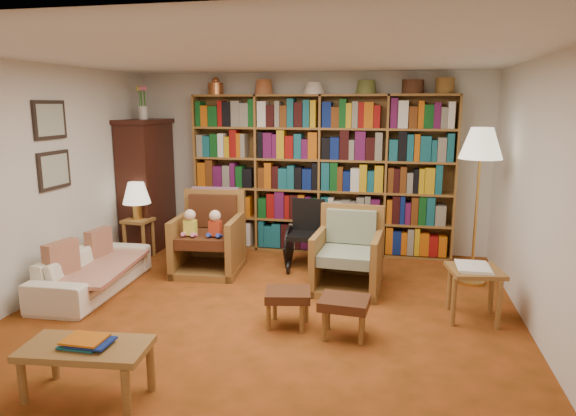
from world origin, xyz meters
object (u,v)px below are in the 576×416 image
(floor_lamp, at_px, (481,150))
(armchair_leather, at_px, (211,238))
(footstool_b, at_px, (344,305))
(footstool_a, at_px, (288,297))
(wheelchair, at_px, (307,237))
(side_table_papers, at_px, (475,277))
(sofa, at_px, (93,270))
(armchair_sage, at_px, (348,257))
(coffee_table, at_px, (86,352))
(side_table_lamp, at_px, (139,231))

(floor_lamp, bearing_deg, armchair_leather, -177.42)
(floor_lamp, distance_m, footstool_b, 2.53)
(footstool_a, bearing_deg, wheelchair, 94.28)
(armchair_leather, relative_size, side_table_papers, 1.83)
(sofa, xyz_separation_m, armchair_leather, (1.03, 1.01, 0.17))
(armchair_sage, xyz_separation_m, footstool_b, (0.09, -1.30, -0.05))
(sofa, relative_size, footstool_a, 3.45)
(armchair_leather, height_order, side_table_papers, armchair_leather)
(sofa, relative_size, footstool_b, 3.59)
(footstool_b, height_order, coffee_table, coffee_table)
(armchair_leather, relative_size, floor_lamp, 0.56)
(sofa, distance_m, footstool_b, 2.93)
(footstool_a, bearing_deg, armchair_sage, 69.13)
(footstool_a, bearing_deg, sofa, 168.67)
(coffee_table, bearing_deg, sofa, 121.37)
(side_table_papers, relative_size, footstool_b, 1.20)
(footstool_b, distance_m, coffee_table, 2.17)
(side_table_lamp, height_order, side_table_papers, side_table_lamp)
(side_table_lamp, bearing_deg, side_table_papers, -16.01)
(footstool_b, bearing_deg, armchair_leather, 139.19)
(wheelchair, bearing_deg, floor_lamp, -6.32)
(armchair_sage, bearing_deg, floor_lamp, 17.09)
(floor_lamp, distance_m, coffee_table, 4.49)
(armchair_leather, relative_size, coffee_table, 1.09)
(armchair_leather, distance_m, floor_lamp, 3.38)
(wheelchair, relative_size, footstool_a, 1.82)
(sofa, relative_size, coffee_table, 1.78)
(floor_lamp, height_order, footstool_b, floor_lamp)
(armchair_leather, distance_m, footstool_b, 2.44)
(side_table_lamp, relative_size, side_table_papers, 0.99)
(armchair_leather, height_order, wheelchair, armchair_leather)
(sofa, xyz_separation_m, wheelchair, (2.19, 1.38, 0.16))
(sofa, bearing_deg, armchair_sage, -78.17)
(coffee_table, bearing_deg, armchair_sage, 58.89)
(sofa, distance_m, coffee_table, 2.27)
(floor_lamp, xyz_separation_m, coffee_table, (-3.02, -3.09, -1.22))
(floor_lamp, distance_m, footstool_a, 2.78)
(armchair_sage, xyz_separation_m, floor_lamp, (1.42, 0.44, 1.21))
(floor_lamp, height_order, coffee_table, floor_lamp)
(armchair_leather, bearing_deg, footstool_b, -40.81)
(armchair_leather, xyz_separation_m, side_table_papers, (3.04, -0.95, 0.02))
(side_table_papers, bearing_deg, footstool_b, -151.42)
(armchair_leather, height_order, armchair_sage, armchair_leather)
(footstool_b, bearing_deg, sofa, 168.50)
(sofa, xyz_separation_m, footstool_a, (2.33, -0.47, 0.05))
(sofa, distance_m, floor_lamp, 4.55)
(footstool_b, bearing_deg, coffee_table, -141.39)
(side_table_lamp, height_order, wheelchair, wheelchair)
(side_table_papers, height_order, footstool_a, side_table_papers)
(armchair_sage, height_order, side_table_papers, armchair_sage)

